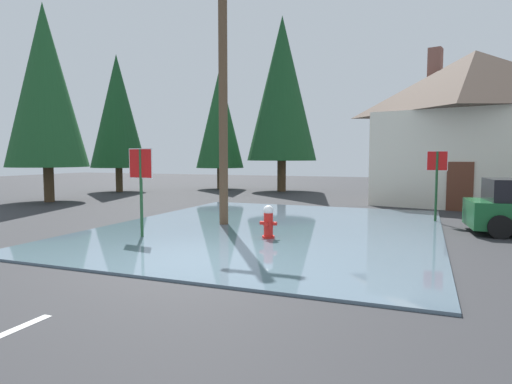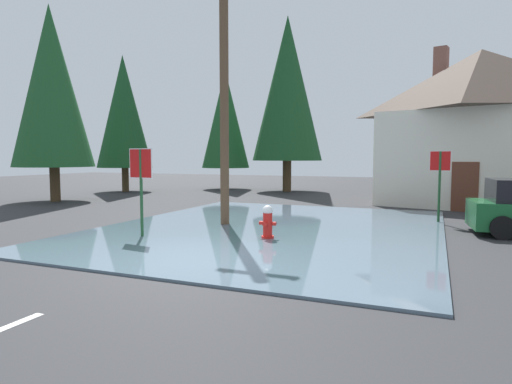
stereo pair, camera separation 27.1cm
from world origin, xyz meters
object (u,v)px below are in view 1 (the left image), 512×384
Objects in this scene: utility_pole at (223,89)px; pine_tree_tall_left at (117,112)px; stop_sign_far at (437,172)px; pine_tree_short_left at (220,119)px; pine_tree_far_center at (282,89)px; house at (473,126)px; pine_tree_mid_left at (45,86)px; stop_sign_near at (141,174)px; fire_hydrant at (268,223)px.

utility_pole is 15.55m from pine_tree_tall_left.
stop_sign_far is 17.76m from pine_tree_short_left.
pine_tree_far_center reaches higher than pine_tree_short_left.
pine_tree_far_center is (-10.45, 4.51, 2.84)m from house.
pine_tree_short_left is 0.74× the size of pine_tree_far_center.
house is 0.85× the size of pine_tree_far_center.
pine_tree_mid_left reaches higher than pine_tree_short_left.
pine_tree_short_left is at bearing 42.41° from pine_tree_tall_left.
utility_pole is 0.76× the size of pine_tree_far_center.
utility_pole is 7.53m from stop_sign_far.
utility_pole is 12.30m from house.
stop_sign_far is at bearing 26.29° from utility_pole.
pine_tree_short_left is at bearing 109.33° from stop_sign_near.
pine_tree_tall_left is at bearing 178.62° from house.
pine_tree_far_center is (8.62, 10.29, 0.82)m from pine_tree_mid_left.
pine_tree_short_left is at bearing 69.22° from pine_tree_mid_left.
stop_sign_near is 3.64m from fire_hydrant.
stop_sign_near is 0.25× the size of pine_tree_mid_left.
pine_tree_mid_left is at bearing -163.13° from house.
pine_tree_tall_left reaches higher than stop_sign_near.
fire_hydrant is (3.23, 1.08, -1.29)m from stop_sign_near.
fire_hydrant is 0.11× the size of utility_pole.
pine_tree_short_left is (4.87, 4.45, -0.26)m from pine_tree_tall_left.
utility_pole is 14.31m from pine_tree_far_center.
stop_sign_far is 0.25× the size of pine_tree_mid_left.
stop_sign_near is at bearing -49.39° from pine_tree_tall_left.
house reaches higher than stop_sign_far.
house is (7.89, 9.40, -0.72)m from utility_pole.
pine_tree_tall_left is at bearing 97.35° from pine_tree_mid_left.
pine_tree_tall_left is 0.89× the size of pine_tree_mid_left.
utility_pole is 1.03× the size of pine_tree_short_left.
stop_sign_near is at bearing -161.58° from fire_hydrant.
stop_sign_near is at bearing -32.56° from pine_tree_mid_left.
stop_sign_far is 17.94m from pine_tree_mid_left.
pine_tree_mid_left is at bearing -110.78° from pine_tree_short_left.
pine_tree_mid_left is at bearing 162.05° from utility_pole.
fire_hydrant is at bearing -60.10° from pine_tree_short_left.
pine_tree_far_center is (-1.46, 16.73, 4.68)m from stop_sign_near.
utility_pole reaches higher than fire_hydrant.
pine_tree_tall_left is 1.05× the size of pine_tree_short_left.
stop_sign_far is (7.43, 5.94, -0.06)m from stop_sign_near.
house is 11.73m from pine_tree_far_center.
utility_pole is at bearing -153.71° from stop_sign_far.
pine_tree_mid_left is 13.45m from pine_tree_far_center.
fire_hydrant is 19.03m from pine_tree_short_left.
pine_tree_mid_left is at bearing 158.06° from fire_hydrant.
utility_pole is at bearing -17.95° from pine_tree_mid_left.
pine_tree_far_center is at bearing 100.41° from utility_pole.
pine_tree_far_center is at bearing 94.99° from stop_sign_near.
pine_tree_short_left is (-7.11, 14.33, 0.43)m from utility_pole.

